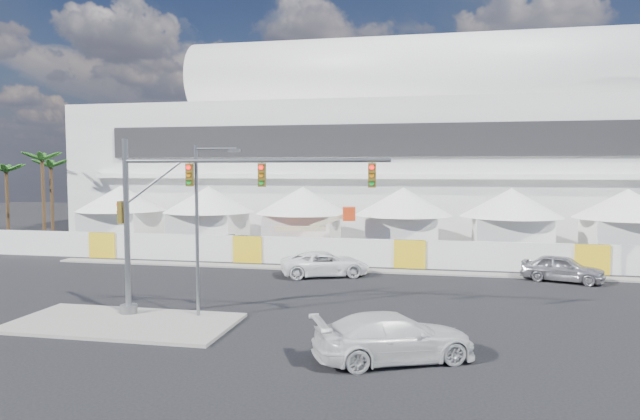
% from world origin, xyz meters
% --- Properties ---
extents(ground, '(160.00, 160.00, 0.00)m').
position_xyz_m(ground, '(0.00, 0.00, 0.00)').
color(ground, black).
rests_on(ground, ground).
extents(median_island, '(10.00, 5.00, 0.15)m').
position_xyz_m(median_island, '(-6.00, -3.00, 0.07)').
color(median_island, gray).
rests_on(median_island, ground).
extents(far_curb, '(80.00, 1.20, 0.12)m').
position_xyz_m(far_curb, '(20.00, 12.50, 0.06)').
color(far_curb, gray).
rests_on(far_curb, ground).
extents(stadium, '(80.00, 24.80, 21.98)m').
position_xyz_m(stadium, '(8.71, 41.50, 9.45)').
color(stadium, silver).
rests_on(stadium, ground).
extents(tent_row, '(53.40, 8.40, 5.40)m').
position_xyz_m(tent_row, '(0.50, 24.00, 3.15)').
color(tent_row, white).
rests_on(tent_row, ground).
extents(hoarding_fence, '(70.00, 0.25, 2.00)m').
position_xyz_m(hoarding_fence, '(6.00, 14.50, 1.00)').
color(hoarding_fence, white).
rests_on(hoarding_fence, ground).
extents(palm_cluster, '(10.60, 10.60, 8.55)m').
position_xyz_m(palm_cluster, '(-33.46, 29.50, 6.88)').
color(palm_cluster, '#47331E').
rests_on(palm_cluster, ground).
extents(sedan_silver, '(3.44, 5.25, 1.66)m').
position_xyz_m(sedan_silver, '(15.55, 11.41, 0.83)').
color(sedan_silver, '#B1B0B5').
rests_on(sedan_silver, ground).
extents(pickup_curb, '(4.57, 6.34, 1.60)m').
position_xyz_m(pickup_curb, '(0.69, 10.30, 0.80)').
color(pickup_curb, white).
rests_on(pickup_curb, ground).
extents(pickup_near, '(4.67, 6.44, 1.73)m').
position_xyz_m(pickup_near, '(6.29, -5.44, 0.87)').
color(pickup_near, silver).
rests_on(pickup_near, ground).
extents(lot_car_a, '(3.56, 4.23, 1.37)m').
position_xyz_m(lot_car_a, '(18.58, 18.55, 0.68)').
color(lot_car_a, white).
rests_on(lot_car_a, ground).
extents(lot_car_c, '(3.11, 4.86, 1.31)m').
position_xyz_m(lot_car_c, '(-7.95, 20.21, 0.65)').
color(lot_car_c, '#ACABB0').
rests_on(lot_car_c, ground).
extents(traffic_mast, '(12.77, 0.80, 8.25)m').
position_xyz_m(traffic_mast, '(-3.94, -1.60, 4.82)').
color(traffic_mast, slate).
rests_on(traffic_mast, median_island).
extents(streetlight_median, '(2.20, 0.22, 7.95)m').
position_xyz_m(streetlight_median, '(-2.90, -1.34, 4.72)').
color(streetlight_median, gray).
rests_on(streetlight_median, median_island).
extents(boom_lift, '(7.94, 2.46, 3.94)m').
position_xyz_m(boom_lift, '(-3.50, 18.37, 1.06)').
color(boom_lift, red).
rests_on(boom_lift, ground).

